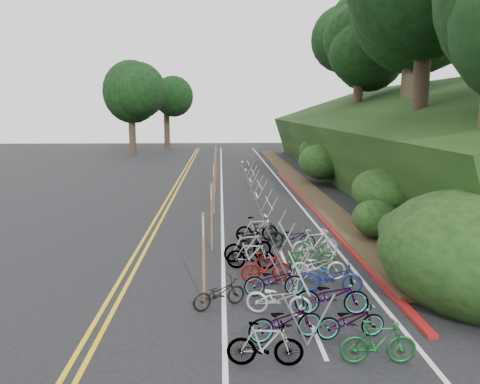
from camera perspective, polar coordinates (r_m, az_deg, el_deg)
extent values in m
plane|color=black|center=(12.69, -6.62, -13.77)|extent=(120.00, 120.00, 0.00)
cube|color=gold|center=(22.38, -10.28, -3.27)|extent=(0.12, 80.00, 0.01)
cube|color=gold|center=(22.34, -9.52, -3.27)|extent=(0.12, 80.00, 0.01)
cube|color=silver|center=(22.17, -2.18, -3.24)|extent=(0.12, 80.00, 0.01)
cube|color=silver|center=(22.58, 8.56, -3.11)|extent=(0.12, 80.00, 0.01)
cube|color=silver|center=(11.07, 9.60, -17.58)|extent=(0.10, 1.60, 0.01)
cube|color=silver|center=(16.53, 5.29, -7.97)|extent=(0.10, 1.60, 0.01)
cube|color=silver|center=(22.28, 3.24, -3.19)|extent=(0.10, 1.60, 0.01)
cube|color=silver|center=(28.13, 2.05, -0.38)|extent=(0.10, 1.60, 0.01)
cube|color=silver|center=(34.03, 1.27, 1.46)|extent=(0.10, 1.60, 0.01)
cube|color=silver|center=(39.96, 0.72, 2.75)|extent=(0.10, 1.60, 0.01)
cube|color=silver|center=(45.91, 0.31, 3.71)|extent=(0.10, 1.60, 0.01)
cube|color=maroon|center=(24.58, 8.83, -1.92)|extent=(0.25, 28.00, 0.10)
cube|color=black|center=(35.92, 18.18, 5.90)|extent=(12.32, 44.00, 9.11)
cube|color=#382819|center=(34.38, 6.77, 1.61)|extent=(1.40, 44.00, 0.16)
ellipsoid|color=#284C19|center=(16.38, 20.25, -4.96)|extent=(2.00, 2.80, 1.60)
ellipsoid|color=#284C19|center=(21.11, 17.18, -0.09)|extent=(2.60, 3.64, 2.08)
ellipsoid|color=#284C19|center=(27.06, 15.42, 3.10)|extent=(2.20, 3.08, 1.76)
ellipsoid|color=#284C19|center=(32.50, 9.82, 3.67)|extent=(3.00, 4.20, 2.40)
ellipsoid|color=#284C19|center=(38.48, 8.98, 4.92)|extent=(2.40, 3.36, 1.92)
ellipsoid|color=#284C19|center=(42.59, 9.67, 6.31)|extent=(2.80, 3.92, 2.24)
ellipsoid|color=#284C19|center=(19.06, 16.24, -3.10)|extent=(1.80, 2.52, 1.44)
ellipsoid|color=#284C19|center=(31.03, 14.65, 5.12)|extent=(3.20, 4.48, 2.56)
ellipsoid|color=black|center=(14.52, 27.01, -6.65)|extent=(5.28, 6.16, 3.52)
cylinder|color=#2D2319|center=(25.63, 21.05, 10.01)|extent=(0.81, 0.81, 5.75)
cylinder|color=#2D2319|center=(34.01, 19.71, 11.78)|extent=(0.85, 0.85, 6.52)
cylinder|color=#2D2319|center=(41.23, 14.12, 10.31)|extent=(0.79, 0.79, 5.37)
ellipsoid|color=black|center=(41.55, 14.42, 16.98)|extent=(7.16, 7.16, 6.80)
cylinder|color=#2D2319|center=(49.63, 14.35, 11.47)|extent=(0.83, 0.83, 6.13)
ellipsoid|color=black|center=(50.11, 14.65, 17.90)|extent=(8.52, 8.52, 8.09)
cylinder|color=#2D2319|center=(54.55, -13.00, 7.09)|extent=(0.77, 0.77, 4.98)
ellipsoid|color=black|center=(54.52, -13.19, 11.85)|extent=(6.81, 6.81, 6.47)
cylinder|color=#2D2319|center=(62.03, -8.89, 7.38)|extent=(0.75, 0.75, 4.60)
ellipsoid|color=black|center=(61.97, -9.00, 11.16)|extent=(5.96, 5.96, 5.66)
cylinder|color=#94969A|center=(11.69, 7.06, -9.50)|extent=(0.05, 3.10, 0.05)
cylinder|color=#94969A|center=(10.55, 6.75, -15.29)|extent=(0.61, 0.04, 1.19)
cylinder|color=#94969A|center=(10.65, 9.83, -15.12)|extent=(0.61, 0.04, 1.19)
cylinder|color=#94969A|center=(13.21, 4.74, -9.92)|extent=(0.61, 0.04, 1.19)
cylinder|color=#94969A|center=(13.28, 7.18, -9.84)|extent=(0.61, 0.04, 1.19)
cylinder|color=#94969A|center=(15.24, 5.48, -5.04)|extent=(0.05, 3.00, 0.05)
cylinder|color=#94969A|center=(14.05, 5.08, -8.81)|extent=(0.58, 0.04, 1.13)
cylinder|color=#94969A|center=(14.13, 7.36, -8.75)|extent=(0.58, 0.04, 1.13)
cylinder|color=#94969A|center=(16.70, 3.84, -5.71)|extent=(0.58, 0.04, 1.13)
cylinder|color=#94969A|center=(16.77, 5.75, -5.67)|extent=(0.58, 0.04, 1.13)
cylinder|color=#94969A|center=(20.08, 3.55, -1.32)|extent=(0.05, 3.00, 0.05)
cylinder|color=#94969A|center=(18.82, 3.12, -3.89)|extent=(0.58, 0.04, 1.13)
cylinder|color=#94969A|center=(18.88, 4.81, -3.86)|extent=(0.58, 0.04, 1.13)
cylinder|color=#94969A|center=(21.53, 2.40, -2.09)|extent=(0.58, 0.04, 1.13)
cylinder|color=#94969A|center=(21.59, 3.89, -2.07)|extent=(0.58, 0.04, 1.13)
cylinder|color=#94969A|center=(24.98, 2.37, 0.95)|extent=(0.05, 3.00, 0.05)
cylinder|color=#94969A|center=(23.68, 1.96, -0.97)|extent=(0.58, 0.04, 1.13)
cylinder|color=#94969A|center=(23.73, 3.31, -0.95)|extent=(0.58, 0.04, 1.13)
cylinder|color=#94969A|center=(26.43, 1.50, 0.20)|extent=(0.58, 0.04, 1.13)
cylinder|color=#94969A|center=(26.47, 2.71, 0.21)|extent=(0.58, 0.04, 1.13)
cylinder|color=#94969A|center=(29.91, 1.58, 2.47)|extent=(0.05, 3.00, 0.05)
cylinder|color=#94969A|center=(28.59, 1.20, 0.96)|extent=(0.58, 0.04, 1.13)
cylinder|color=#94969A|center=(28.63, 2.32, 0.96)|extent=(0.58, 0.04, 1.13)
cylinder|color=#94969A|center=(31.35, 0.88, 1.77)|extent=(0.58, 0.04, 1.13)
cylinder|color=#94969A|center=(31.39, 1.91, 1.77)|extent=(0.58, 0.04, 1.13)
cylinder|color=#94969A|center=(34.86, 1.01, 3.56)|extent=(0.05, 3.00, 0.05)
cylinder|color=#94969A|center=(33.53, 0.67, 2.31)|extent=(0.58, 0.04, 1.13)
cylinder|color=#94969A|center=(33.56, 1.63, 2.32)|extent=(0.58, 0.04, 1.13)
cylinder|color=#94969A|center=(36.30, 0.43, 2.91)|extent=(0.58, 0.04, 1.13)
cylinder|color=#94969A|center=(36.33, 1.32, 2.92)|extent=(0.58, 0.04, 1.13)
cylinder|color=brown|center=(12.33, -4.45, -8.21)|extent=(0.08, 0.08, 2.50)
cube|color=silver|center=(12.08, -4.51, -4.14)|extent=(0.02, 0.40, 0.50)
cylinder|color=brown|center=(17.02, -3.48, -3.06)|extent=(0.08, 0.08, 2.50)
cube|color=silver|center=(16.84, -3.51, -0.07)|extent=(0.02, 0.40, 0.50)
cylinder|color=brown|center=(22.90, -3.21, 0.36)|extent=(0.08, 0.08, 2.50)
cube|color=silver|center=(22.77, -3.23, 2.59)|extent=(0.02, 0.40, 0.50)
cylinder|color=brown|center=(28.83, -3.05, 2.38)|extent=(0.08, 0.08, 2.50)
cube|color=silver|center=(28.73, -3.07, 4.16)|extent=(0.02, 0.40, 0.50)
cylinder|color=brown|center=(34.79, -2.95, 3.70)|extent=(0.08, 0.08, 2.50)
cube|color=silver|center=(34.70, -2.96, 5.18)|extent=(0.02, 0.40, 0.50)
imported|color=black|center=(12.46, -2.57, -12.21)|extent=(1.15, 1.57, 0.79)
imported|color=slate|center=(9.87, 3.08, -18.03)|extent=(0.56, 1.58, 0.93)
imported|color=#144C1E|center=(10.31, 16.52, -17.15)|extent=(0.48, 1.57, 0.94)
imported|color=slate|center=(10.87, 5.56, -15.35)|extent=(0.98, 1.83, 0.91)
imported|color=slate|center=(11.21, 13.33, -14.98)|extent=(0.74, 1.65, 0.84)
imported|color=beige|center=(12.05, 4.72, -12.80)|extent=(1.05, 1.77, 0.88)
imported|color=slate|center=(12.27, 11.12, -12.28)|extent=(0.77, 1.90, 0.98)
imported|color=slate|center=(13.18, 4.24, -10.68)|extent=(0.66, 1.73, 0.90)
imported|color=navy|center=(13.62, 11.12, -10.13)|extent=(0.91, 1.81, 0.91)
imported|color=maroon|center=(14.16, 3.21, -9.12)|extent=(0.54, 1.57, 0.93)
imported|color=beige|center=(14.51, 9.50, -8.84)|extent=(0.59, 1.69, 0.89)
imported|color=slate|center=(15.22, 1.36, -7.65)|extent=(0.67, 1.64, 0.96)
imported|color=#144C1E|center=(15.36, 8.69, -7.63)|extent=(0.58, 1.61, 0.95)
imported|color=slate|center=(15.98, 0.96, -6.63)|extent=(0.98, 1.79, 1.04)
imported|color=beige|center=(16.47, 9.12, -6.24)|extent=(0.88, 1.81, 1.05)
imported|color=black|center=(17.22, 2.72, -5.42)|extent=(0.86, 1.77, 1.03)
imported|color=slate|center=(17.57, 6.49, -5.47)|extent=(0.97, 1.71, 0.85)
imported|color=slate|center=(18.27, 2.08, -4.55)|extent=(0.64, 1.70, 1.00)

